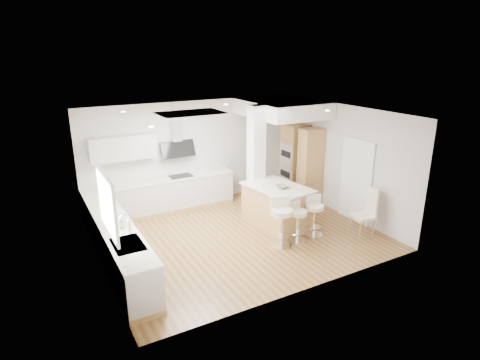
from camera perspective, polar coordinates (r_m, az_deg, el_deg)
ground at (r=9.31m, az=-0.33°, el=-7.87°), size 6.00×6.00×0.00m
ceiling at (r=9.31m, az=-0.33°, el=-7.87°), size 6.00×5.00×0.02m
wall_back at (r=10.96m, az=-6.66°, el=3.85°), size 6.00×0.04×2.80m
wall_left at (r=7.88m, az=-19.87°, el=-2.90°), size 0.04×5.00×2.80m
wall_right at (r=10.51m, az=14.16°, el=2.78°), size 0.04×5.00×2.80m
skylight at (r=8.67m, az=-6.95°, el=9.30°), size 4.10×2.10×0.06m
window_left at (r=6.95m, az=-18.46°, el=-2.95°), size 0.06×1.28×1.07m
doorway_right at (r=10.19m, az=16.16°, el=-0.21°), size 0.05×1.00×2.10m
counter_left at (r=8.50m, az=-17.46°, el=-8.02°), size 0.63×4.50×1.35m
counter_back at (r=10.61m, az=-10.50°, el=-0.80°), size 3.62×0.63×2.50m
pillar at (r=10.08m, az=2.29°, el=2.69°), size 0.35×0.35×2.80m
soffit at (r=10.77m, az=5.96°, el=10.13°), size 1.78×2.20×0.40m
oven_column at (r=11.29m, az=8.61°, el=2.35°), size 0.63×1.21×2.10m
peninsula at (r=9.71m, az=5.26°, el=-3.62°), size 1.27×1.74×1.06m
bar_stool_a at (r=8.65m, az=5.90°, el=-5.64°), size 0.61×0.61×1.09m
bar_stool_b at (r=8.95m, az=8.14°, el=-5.53°), size 0.46×0.46×0.92m
bar_stool_c at (r=9.28m, az=10.50°, el=-4.72°), size 0.54×0.54×0.94m
dining_chair at (r=9.58m, az=17.65°, el=-4.10°), size 0.50×0.50×1.12m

